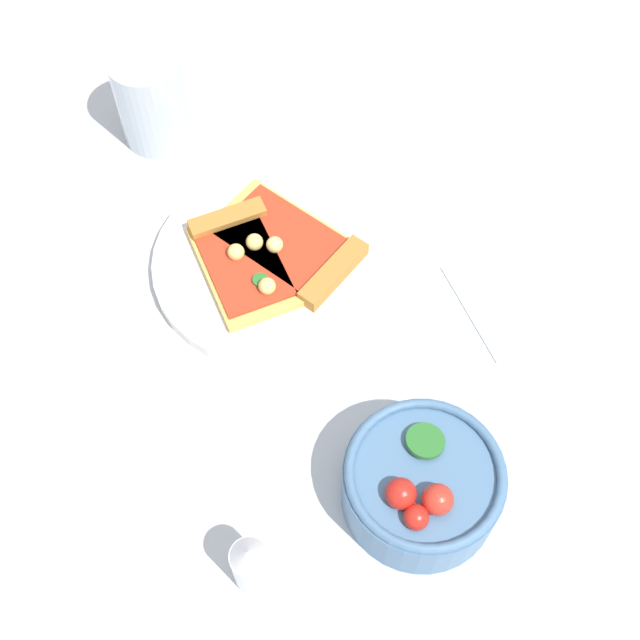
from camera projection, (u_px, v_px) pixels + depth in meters
name	position (u px, v px, depth m)	size (l,w,h in m)	color
ground_plane	(269.00, 303.00, 0.81)	(2.40, 2.40, 0.00)	silver
plate	(271.00, 263.00, 0.83)	(0.23, 0.23, 0.01)	white
pizza_slice_near	(290.00, 247.00, 0.82)	(0.16, 0.11, 0.02)	#E5B256
pizza_slice_far	(243.00, 255.00, 0.82)	(0.14, 0.11, 0.02)	#E5B256
salad_bowl	(422.00, 484.00, 0.69)	(0.13, 0.13, 0.07)	#4C7299
soda_glass	(152.00, 102.00, 0.88)	(0.07, 0.07, 0.10)	silver
paper_napkin	(520.00, 294.00, 0.82)	(0.11, 0.11, 0.00)	white
pepper_shaker	(251.00, 565.00, 0.65)	(0.03, 0.03, 0.07)	silver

